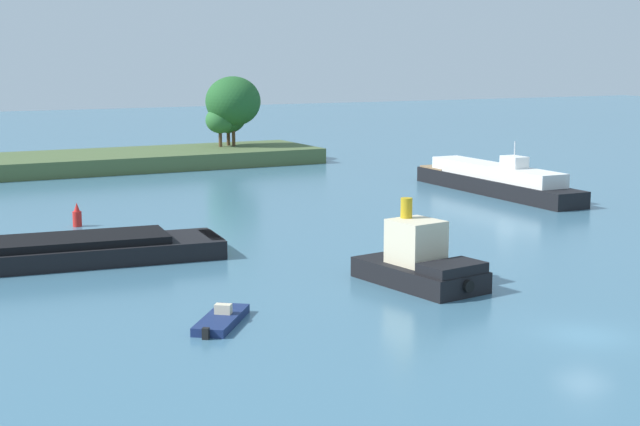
{
  "coord_description": "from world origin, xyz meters",
  "views": [
    {
      "loc": [
        -31.33,
        -33.31,
        13.44
      ],
      "look_at": [
        1.51,
        31.19,
        1.2
      ],
      "focal_mm": 52.91,
      "sensor_mm": 36.0,
      "label": 1
    }
  ],
  "objects_px": {
    "tugboat": "(420,264)",
    "channel_buoy_red": "(77,216)",
    "fishing_skiff": "(221,319)",
    "white_riverboat": "(495,180)",
    "small_motorboat": "(465,171)"
  },
  "relations": [
    {
      "from": "white_riverboat",
      "to": "fishing_skiff",
      "type": "distance_m",
      "value": 50.08
    },
    {
      "from": "fishing_skiff",
      "to": "channel_buoy_red",
      "type": "height_order",
      "value": "channel_buoy_red"
    },
    {
      "from": "small_motorboat",
      "to": "fishing_skiff",
      "type": "height_order",
      "value": "fishing_skiff"
    },
    {
      "from": "fishing_skiff",
      "to": "white_riverboat",
      "type": "bearing_deg",
      "value": 36.93
    },
    {
      "from": "tugboat",
      "to": "channel_buoy_red",
      "type": "height_order",
      "value": "tugboat"
    },
    {
      "from": "white_riverboat",
      "to": "small_motorboat",
      "type": "bearing_deg",
      "value": 64.33
    },
    {
      "from": "white_riverboat",
      "to": "tugboat",
      "type": "bearing_deg",
      "value": -133.82
    },
    {
      "from": "white_riverboat",
      "to": "channel_buoy_red",
      "type": "xyz_separation_m",
      "value": [
        -40.3,
        0.62,
        -0.52
      ]
    },
    {
      "from": "white_riverboat",
      "to": "tugboat",
      "type": "height_order",
      "value": "white_riverboat"
    },
    {
      "from": "tugboat",
      "to": "channel_buoy_red",
      "type": "xyz_separation_m",
      "value": [
        -13.67,
        28.38,
        -0.47
      ]
    },
    {
      "from": "fishing_skiff",
      "to": "channel_buoy_red",
      "type": "xyz_separation_m",
      "value": [
        -0.28,
        30.71,
        0.57
      ]
    },
    {
      "from": "tugboat",
      "to": "channel_buoy_red",
      "type": "relative_size",
      "value": 4.5
    },
    {
      "from": "white_riverboat",
      "to": "small_motorboat",
      "type": "distance_m",
      "value": 16.45
    },
    {
      "from": "white_riverboat",
      "to": "small_motorboat",
      "type": "xyz_separation_m",
      "value": [
        7.11,
        14.79,
        -1.09
      ]
    },
    {
      "from": "white_riverboat",
      "to": "fishing_skiff",
      "type": "bearing_deg",
      "value": -143.07
    }
  ]
}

